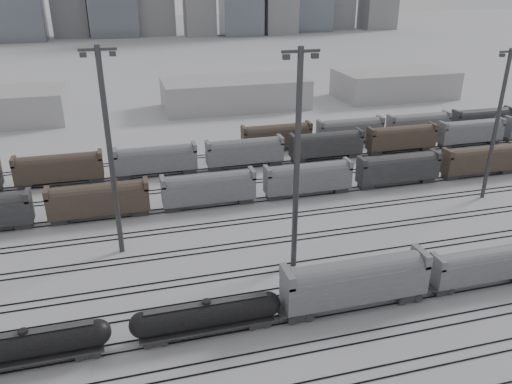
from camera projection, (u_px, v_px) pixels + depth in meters
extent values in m
plane|color=silver|center=(342.00, 315.00, 55.20)|extent=(900.00, 900.00, 0.00)
cube|color=black|center=(385.00, 377.00, 46.58)|extent=(220.00, 0.07, 0.16)
cube|color=black|center=(378.00, 367.00, 47.85)|extent=(220.00, 0.07, 0.16)
cube|color=black|center=(361.00, 342.00, 51.00)|extent=(220.00, 0.07, 0.16)
cube|color=black|center=(355.00, 333.00, 52.27)|extent=(220.00, 0.07, 0.16)
cube|color=black|center=(341.00, 313.00, 55.42)|extent=(220.00, 0.07, 0.16)
cube|color=black|center=(336.00, 305.00, 56.68)|extent=(220.00, 0.07, 0.16)
cube|color=black|center=(324.00, 288.00, 59.84)|extent=(220.00, 0.07, 0.16)
cube|color=black|center=(319.00, 282.00, 61.10)|extent=(220.00, 0.07, 0.16)
cube|color=black|center=(309.00, 266.00, 64.25)|extent=(220.00, 0.07, 0.16)
cube|color=black|center=(305.00, 261.00, 65.52)|extent=(220.00, 0.07, 0.16)
cube|color=black|center=(291.00, 241.00, 70.44)|extent=(220.00, 0.07, 0.16)
cube|color=black|center=(288.00, 236.00, 71.71)|extent=(220.00, 0.07, 0.16)
cube|color=black|center=(276.00, 219.00, 76.63)|extent=(220.00, 0.07, 0.16)
cube|color=black|center=(274.00, 215.00, 77.90)|extent=(220.00, 0.07, 0.16)
cube|color=black|center=(264.00, 201.00, 82.81)|extent=(220.00, 0.07, 0.16)
cube|color=black|center=(261.00, 198.00, 84.08)|extent=(220.00, 0.07, 0.16)
cube|color=black|center=(251.00, 183.00, 89.89)|extent=(220.00, 0.07, 0.16)
cube|color=black|center=(249.00, 180.00, 91.15)|extent=(220.00, 0.07, 0.16)
cube|color=black|center=(241.00, 168.00, 96.96)|extent=(220.00, 0.07, 0.16)
cube|color=black|center=(239.00, 165.00, 98.22)|extent=(220.00, 0.07, 0.16)
cube|color=black|center=(232.00, 155.00, 104.03)|extent=(220.00, 0.07, 0.16)
cube|color=black|center=(230.00, 153.00, 105.29)|extent=(220.00, 0.07, 0.16)
cube|color=#27272A|center=(88.00, 350.00, 49.38)|extent=(2.36, 1.90, 0.63)
cube|color=#27272A|center=(29.00, 356.00, 47.88)|extent=(14.04, 2.45, 0.23)
cylinder|color=black|center=(26.00, 344.00, 47.30)|extent=(13.14, 2.63, 2.63)
sphere|color=black|center=(98.00, 332.00, 48.89)|extent=(2.63, 2.63, 2.63)
cylinder|color=black|center=(23.00, 332.00, 46.72)|extent=(0.91, 0.91, 0.45)
cube|color=#27272A|center=(23.00, 333.00, 46.76)|extent=(12.68, 0.82, 0.05)
cube|color=#27272A|center=(155.00, 338.00, 50.96)|extent=(2.37, 1.91, 0.64)
cube|color=#27272A|center=(258.00, 320.00, 53.61)|extent=(2.37, 1.91, 0.64)
cube|color=#27272A|center=(208.00, 325.00, 52.10)|extent=(14.12, 2.46, 0.23)
cylinder|color=black|center=(207.00, 314.00, 51.52)|extent=(13.21, 2.64, 2.64)
sphere|color=black|center=(142.00, 325.00, 49.92)|extent=(2.64, 2.64, 2.64)
sphere|color=black|center=(268.00, 304.00, 53.12)|extent=(2.64, 2.64, 2.64)
cylinder|color=black|center=(206.00, 302.00, 50.93)|extent=(0.91, 0.91, 0.46)
cube|color=#27272A|center=(207.00, 303.00, 50.97)|extent=(12.76, 0.82, 0.05)
cube|color=#27272A|center=(298.00, 312.00, 54.66)|extent=(2.88, 2.33, 0.78)
cube|color=#27272A|center=(406.00, 294.00, 57.88)|extent=(2.88, 2.33, 0.78)
cube|color=slate|center=(355.00, 283.00, 55.23)|extent=(16.61, 3.32, 3.54)
cylinder|color=slate|center=(356.00, 273.00, 54.70)|extent=(15.06, 3.21, 3.21)
cube|color=slate|center=(287.00, 277.00, 52.41)|extent=(0.78, 3.32, 1.55)
cube|color=slate|center=(421.00, 256.00, 56.27)|extent=(0.78, 3.32, 1.55)
cone|color=#27272A|center=(354.00, 300.00, 56.09)|extent=(2.66, 2.66, 1.00)
cube|color=#27272A|center=(441.00, 288.00, 59.07)|extent=(2.31, 1.87, 0.62)
cube|color=slate|center=(483.00, 267.00, 59.52)|extent=(13.33, 2.67, 2.84)
cylinder|color=slate|center=(484.00, 259.00, 59.09)|extent=(12.09, 2.58, 2.58)
cube|color=slate|center=(438.00, 262.00, 57.26)|extent=(0.62, 2.67, 1.24)
cone|color=#27272A|center=(480.00, 279.00, 60.21)|extent=(2.13, 2.13, 0.80)
cylinder|color=#39393C|center=(111.00, 157.00, 62.52)|extent=(0.70, 0.70, 27.26)
cube|color=#39393C|center=(97.00, 49.00, 57.28)|extent=(4.36, 0.33, 0.33)
cube|color=#39393C|center=(83.00, 55.00, 57.10)|extent=(0.76, 0.55, 0.55)
cube|color=#39393C|center=(113.00, 54.00, 57.90)|extent=(0.76, 0.55, 0.55)
cylinder|color=#39393C|center=(297.00, 166.00, 59.20)|extent=(0.71, 0.71, 27.55)
cube|color=#39393C|center=(301.00, 51.00, 53.91)|extent=(4.41, 0.33, 0.33)
cube|color=#39393C|center=(286.00, 57.00, 53.73)|extent=(0.77, 0.55, 0.55)
cube|color=#39393C|center=(315.00, 56.00, 54.53)|extent=(0.77, 0.55, 0.55)
cylinder|color=#39393C|center=(496.00, 127.00, 79.56)|extent=(0.63, 0.63, 24.49)
cube|color=#39393C|center=(511.00, 52.00, 74.85)|extent=(3.92, 0.29, 0.29)
cube|color=#39393C|center=(502.00, 55.00, 74.70)|extent=(0.69, 0.49, 0.49)
cube|color=#47392D|center=(99.00, 202.00, 76.07)|extent=(15.00, 3.00, 5.60)
cube|color=slate|center=(209.00, 190.00, 80.18)|extent=(15.00, 3.00, 5.60)
cube|color=slate|center=(308.00, 180.00, 84.30)|extent=(15.00, 3.00, 5.60)
cube|color=#27272A|center=(398.00, 170.00, 88.41)|extent=(15.00, 3.00, 5.60)
cube|color=#47392D|center=(480.00, 161.00, 92.53)|extent=(15.00, 3.00, 5.60)
cube|color=#47392D|center=(59.00, 170.00, 88.51)|extent=(15.00, 3.00, 5.60)
cube|color=slate|center=(156.00, 161.00, 92.63)|extent=(15.00, 3.00, 5.60)
cube|color=slate|center=(245.00, 153.00, 96.74)|extent=(15.00, 3.00, 5.60)
cube|color=#27272A|center=(326.00, 146.00, 100.86)|extent=(15.00, 3.00, 5.60)
cube|color=#47392D|center=(401.00, 139.00, 104.97)|extent=(15.00, 3.00, 5.60)
cube|color=slate|center=(471.00, 133.00, 109.09)|extent=(15.00, 3.00, 5.60)
cube|color=#47392D|center=(277.00, 138.00, 105.99)|extent=(15.00, 3.00, 5.60)
cube|color=slate|center=(350.00, 131.00, 110.11)|extent=(15.00, 3.00, 5.60)
cube|color=slate|center=(418.00, 126.00, 114.22)|extent=(15.00, 3.00, 5.60)
cube|color=#27272A|center=(481.00, 121.00, 118.34)|extent=(15.00, 3.00, 5.60)
cube|color=#A4A4A6|center=(235.00, 93.00, 139.98)|extent=(40.00, 18.00, 8.00)
cube|color=#A4A4A6|center=(394.00, 84.00, 152.08)|extent=(35.00, 18.00, 8.00)
cube|color=gray|center=(198.00, 3.00, 302.32)|extent=(18.00, 14.40, 38.00)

